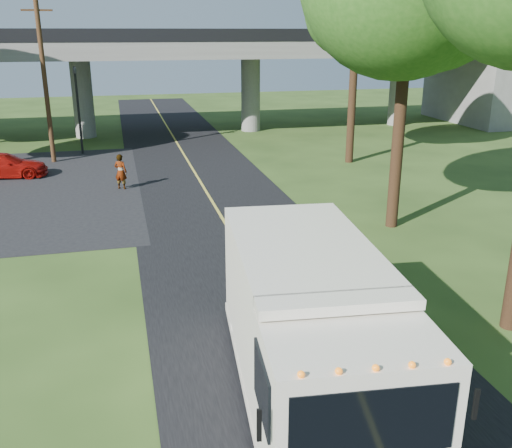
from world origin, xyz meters
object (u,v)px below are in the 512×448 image
object	(u,v)px
step_van	(310,325)
utility_pole	(45,80)
traffic_signal	(78,101)
tree_right_far	(362,8)
pedestrian	(121,172)
red_sedan	(4,165)

from	to	relation	value
step_van	utility_pole	bearing A→B (deg)	111.30
traffic_signal	tree_right_far	xyz separation A→B (m)	(15.21, -6.16, 5.10)
traffic_signal	tree_right_far	bearing A→B (deg)	-22.07
step_van	tree_right_far	bearing A→B (deg)	70.08
pedestrian	tree_right_far	bearing A→B (deg)	-138.01
utility_pole	tree_right_far	xyz separation A→B (m)	(16.71, -4.16, 3.71)
tree_right_far	pedestrian	bearing A→B (deg)	-167.78
utility_pole	red_sedan	world-z (taller)	utility_pole
step_van	red_sedan	size ratio (longest dim) A/B	1.80
utility_pole	tree_right_far	size ratio (longest dim) A/B	0.82
traffic_signal	utility_pole	world-z (taller)	utility_pole
utility_pole	pedestrian	distance (m)	8.74
tree_right_far	utility_pole	bearing A→B (deg)	166.00
tree_right_far	red_sedan	distance (m)	20.37
traffic_signal	red_sedan	distance (m)	6.83
step_van	red_sedan	world-z (taller)	step_van
tree_right_far	step_van	size ratio (longest dim) A/B	1.43
traffic_signal	pedestrian	bearing A→B (deg)	-76.40
traffic_signal	tree_right_far	distance (m)	17.18
traffic_signal	red_sedan	bearing A→B (deg)	-125.03
traffic_signal	utility_pole	xyz separation A→B (m)	(-1.50, -2.00, 1.40)
traffic_signal	red_sedan	xyz separation A→B (m)	(-3.63, -5.18, -2.58)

